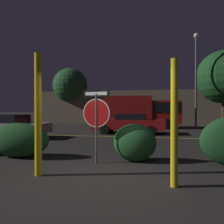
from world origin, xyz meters
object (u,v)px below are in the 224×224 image
at_px(stop_sign, 96,113).
at_px(tree_0, 70,85).
at_px(yellow_pole_right, 174,123).
at_px(passing_car_1, 12,126).
at_px(delivery_truck, 143,111).
at_px(hedge_bush_2, 135,143).
at_px(tree_2, 224,77).
at_px(passing_car_2, 129,123).
at_px(yellow_pole_left, 38,114).
at_px(hedge_bush_1, 19,140).
at_px(street_lamp, 196,71).

xyz_separation_m(stop_sign, tree_0, (-8.20, 18.11, 2.95)).
height_order(yellow_pole_right, passing_car_1, yellow_pole_right).
relative_size(delivery_truck, tree_0, 1.00).
xyz_separation_m(hedge_bush_2, tree_2, (6.53, 14.23, 3.89)).
bearing_deg(passing_car_2, tree_0, 40.88).
height_order(yellow_pole_right, hedge_bush_2, yellow_pole_right).
bearing_deg(tree_2, passing_car_1, -144.70).
xyz_separation_m(yellow_pole_left, hedge_bush_2, (2.14, 1.88, -0.89)).
relative_size(hedge_bush_2, tree_2, 0.19).
distance_m(hedge_bush_1, passing_car_2, 8.40).
xyz_separation_m(yellow_pole_left, tree_2, (8.67, 16.11, 3.00)).
bearing_deg(tree_0, street_lamp, -23.17).
xyz_separation_m(yellow_pole_right, street_lamp, (2.83, 14.10, 3.40)).
height_order(hedge_bush_2, passing_car_2, passing_car_2).
xyz_separation_m(stop_sign, delivery_truck, (0.64, 12.86, 0.01)).
height_order(stop_sign, passing_car_2, stop_sign).
bearing_deg(tree_2, hedge_bush_2, -114.66).
bearing_deg(delivery_truck, passing_car_2, -12.39).
height_order(yellow_pole_right, hedge_bush_1, yellow_pole_right).
bearing_deg(yellow_pole_right, passing_car_1, 142.60).
relative_size(hedge_bush_1, delivery_truck, 0.33).
bearing_deg(hedge_bush_2, yellow_pole_right, -63.91).
bearing_deg(street_lamp, yellow_pole_left, -113.20).
xyz_separation_m(hedge_bush_2, tree_0, (-9.30, 17.68, 3.87)).
xyz_separation_m(yellow_pole_right, tree_2, (5.53, 16.28, 3.16)).
bearing_deg(passing_car_1, street_lamp, 127.64).
bearing_deg(tree_2, yellow_pole_right, -108.77).
distance_m(yellow_pole_right, delivery_truck, 14.54).
relative_size(yellow_pole_left, delivery_truck, 0.45).
bearing_deg(hedge_bush_2, hedge_bush_1, -177.51).
xyz_separation_m(hedge_bush_2, street_lamp, (3.84, 12.06, 4.14)).
relative_size(hedge_bush_2, delivery_truck, 0.20).
bearing_deg(delivery_truck, hedge_bush_2, -2.66).
bearing_deg(hedge_bush_1, street_lamp, 57.89).
relative_size(yellow_pole_left, street_lamp, 0.38).
relative_size(passing_car_1, tree_0, 0.67).
bearing_deg(tree_2, street_lamp, -141.13).
xyz_separation_m(stop_sign, passing_car_1, (-6.30, 4.81, -0.84)).
height_order(stop_sign, passing_car_1, stop_sign).
relative_size(stop_sign, yellow_pole_left, 0.74).
height_order(tree_0, tree_2, tree_2).
distance_m(hedge_bush_1, tree_0, 19.06).
distance_m(yellow_pole_left, tree_0, 21.04).
distance_m(hedge_bush_2, passing_car_1, 8.59).
height_order(hedge_bush_2, street_lamp, street_lamp).
bearing_deg(tree_2, tree_0, 167.71).
distance_m(hedge_bush_1, tree_2, 18.17).
bearing_deg(yellow_pole_left, tree_2, 61.71).
distance_m(yellow_pole_right, hedge_bush_1, 5.24).
height_order(stop_sign, hedge_bush_2, stop_sign).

